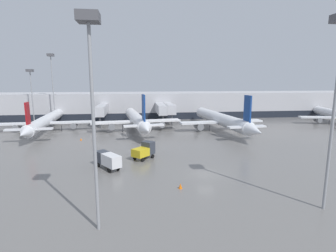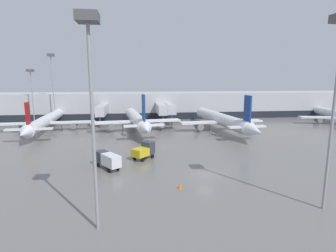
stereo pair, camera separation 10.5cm
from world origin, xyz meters
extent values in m
plane|color=slate|center=(0.00, 0.00, 0.00)|extent=(320.00, 320.00, 0.00)
cube|color=#B2B2B7|center=(0.00, 62.00, 4.50)|extent=(160.00, 16.00, 9.00)
cube|color=#1E232D|center=(0.00, 53.95, 1.20)|extent=(156.80, 0.10, 2.40)
cube|color=#BCBCC1|center=(0.98, 47.88, 4.60)|extent=(2.60, 12.25, 2.80)
cylinder|color=#3F4247|center=(0.98, 42.35, 1.60)|extent=(0.44, 0.44, 3.20)
cube|color=#BCBCC1|center=(-20.08, 46.74, 4.60)|extent=(2.60, 14.51, 2.80)
cylinder|color=#3F4247|center=(-20.08, 40.09, 1.60)|extent=(0.44, 0.44, 3.20)
cube|color=#BCBCC1|center=(-1.87, 47.16, 4.60)|extent=(2.60, 13.68, 2.80)
cylinder|color=#3F4247|center=(-1.87, 40.92, 1.60)|extent=(0.44, 0.44, 3.20)
cylinder|color=white|center=(-9.79, 35.21, 3.22)|extent=(6.55, 27.66, 3.10)
cone|color=white|center=(-11.74, 50.53, 3.22)|extent=(3.36, 3.76, 2.95)
cone|color=white|center=(-7.76, 19.26, 3.22)|extent=(3.36, 4.97, 2.79)
cube|color=white|center=(-9.71, 34.52, 2.60)|extent=(23.99, 6.03, 0.44)
cube|color=white|center=(-8.20, 22.66, 3.53)|extent=(9.19, 2.84, 0.35)
cube|color=navy|center=(-8.20, 22.66, 7.30)|extent=(0.70, 2.77, 6.29)
cylinder|color=slate|center=(-16.32, 33.68, 1.66)|extent=(2.12, 3.55, 1.71)
cylinder|color=slate|center=(-3.10, 35.37, 1.66)|extent=(2.12, 3.55, 1.71)
cylinder|color=#2D2D33|center=(-10.92, 44.07, 0.91)|extent=(0.20, 0.20, 1.83)
cylinder|color=#2D2D33|center=(-13.40, 33.36, 0.91)|extent=(0.20, 0.20, 1.83)
cylinder|color=#2D2D33|center=(-5.84, 34.32, 0.91)|extent=(0.20, 0.20, 1.83)
cone|color=silver|center=(57.42, 54.87, 2.65)|extent=(3.18, 3.50, 2.61)
cylinder|color=slate|center=(46.76, 39.00, 1.27)|extent=(2.08, 3.14, 1.51)
cylinder|color=#2D2D33|center=(55.98, 48.10, 0.70)|extent=(0.20, 0.20, 1.41)
cylinder|color=#2D2D33|center=(49.57, 37.61, 0.70)|extent=(0.20, 0.20, 1.41)
cylinder|color=silver|center=(13.20, 33.43, 3.00)|extent=(6.14, 31.04, 3.24)
cone|color=silver|center=(11.57, 50.58, 3.00)|extent=(3.40, 3.84, 3.08)
cone|color=silver|center=(14.89, 15.65, 3.00)|extent=(3.36, 5.11, 2.92)
cube|color=silver|center=(13.27, 32.67, 2.35)|extent=(23.43, 5.24, 0.44)
cube|color=silver|center=(14.54, 19.29, 3.33)|extent=(8.95, 2.54, 0.35)
cube|color=navy|center=(14.54, 19.29, 7.13)|extent=(0.62, 2.78, 6.32)
cylinder|color=slate|center=(6.79, 32.05, 1.38)|extent=(2.09, 3.52, 1.78)
cylinder|color=slate|center=(19.75, 33.28, 1.38)|extent=(2.09, 3.52, 1.78)
cylinder|color=#2D2D33|center=(12.25, 43.42, 0.77)|extent=(0.20, 0.20, 1.55)
cylinder|color=#2D2D33|center=(9.64, 31.55, 0.77)|extent=(0.20, 0.20, 1.55)
cylinder|color=#2D2D33|center=(17.05, 32.25, 0.77)|extent=(0.20, 0.20, 1.55)
cylinder|color=silver|center=(-34.03, 38.30, 2.77)|extent=(5.07, 32.02, 2.85)
cone|color=silver|center=(-35.25, 55.78, 2.77)|extent=(2.92, 3.32, 2.71)
cone|color=silver|center=(-32.77, 20.26, 2.77)|extent=(2.86, 4.44, 2.56)
cube|color=silver|center=(-33.97, 37.50, 2.20)|extent=(25.71, 4.23, 0.44)
cube|color=silver|center=(-33.00, 23.66, 3.06)|extent=(9.80, 2.05, 0.35)
cube|color=maroon|center=(-33.00, 23.66, 6.28)|extent=(0.51, 2.23, 5.31)
cylinder|color=slate|center=(-41.12, 37.00, 1.34)|extent=(1.75, 2.80, 1.57)
cylinder|color=slate|center=(-26.82, 38.00, 1.34)|extent=(1.75, 2.80, 1.57)
cylinder|color=#2D2D33|center=(-34.75, 48.64, 0.74)|extent=(0.20, 0.20, 1.49)
cylinder|color=#2D2D33|center=(-38.00, 36.42, 0.74)|extent=(0.20, 0.20, 1.49)
cylinder|color=#2D2D33|center=(-29.83, 36.99, 0.74)|extent=(0.20, 0.20, 1.49)
cube|color=silver|center=(-13.85, 3.47, 1.58)|extent=(3.31, 3.74, 1.75)
cube|color=#333842|center=(-15.40, 5.72, 1.58)|extent=(2.50, 2.62, 1.75)
cylinder|color=black|center=(-16.07, 5.35, 0.35)|extent=(0.60, 0.72, 0.70)
cylinder|color=black|center=(-14.81, 6.21, 0.35)|extent=(0.60, 0.72, 0.70)
cylinder|color=black|center=(-14.13, 2.54, 0.35)|extent=(0.60, 0.72, 0.70)
cylinder|color=black|center=(-12.88, 3.41, 0.35)|extent=(0.60, 0.72, 0.70)
cube|color=gold|center=(-9.33, 8.15, 1.37)|extent=(3.26, 3.27, 1.33)
cube|color=#333842|center=(-7.91, 9.62, 1.79)|extent=(2.51, 2.49, 2.19)
cylinder|color=black|center=(-8.55, 10.31, 0.35)|extent=(0.67, 0.68, 0.70)
cylinder|color=black|center=(-7.19, 9.01, 0.35)|extent=(0.67, 0.68, 0.70)
cylinder|color=black|center=(-10.32, 8.48, 0.35)|extent=(0.67, 0.68, 0.70)
cylinder|color=black|center=(-8.96, 7.17, 0.35)|extent=(0.67, 0.68, 0.70)
cone|color=orange|center=(-4.60, -4.56, 0.35)|extent=(0.49, 0.49, 0.69)
cone|color=orange|center=(-22.48, 24.87, 0.29)|extent=(0.44, 0.44, 0.57)
cylinder|color=gray|center=(-13.68, -12.61, 9.09)|extent=(0.30, 0.30, 18.18)
cube|color=#4C4C51|center=(-13.68, -12.61, 18.58)|extent=(1.80, 1.80, 0.80)
cylinder|color=gray|center=(-35.36, 50.95, 10.37)|extent=(0.30, 0.30, 20.74)
cube|color=#4C4C51|center=(-35.36, 50.95, 21.14)|extent=(1.80, 1.80, 0.80)
cylinder|color=gray|center=(-41.39, 49.97, 8.00)|extent=(0.30, 0.30, 16.00)
cube|color=#4C4C51|center=(-41.39, 49.97, 16.40)|extent=(1.80, 1.80, 0.80)
cylinder|color=gray|center=(9.69, -11.68, 9.49)|extent=(0.30, 0.30, 18.98)
camera|label=1|loc=(-10.13, -35.46, 13.60)|focal=28.00mm
camera|label=2|loc=(-10.02, -35.47, 13.60)|focal=28.00mm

